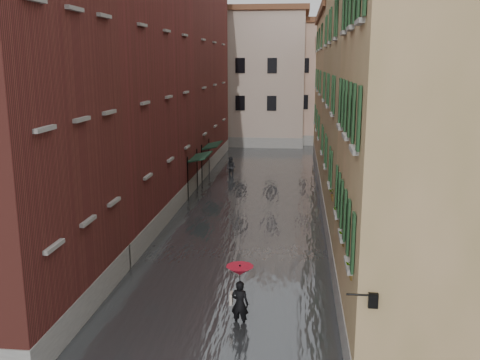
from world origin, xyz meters
The scene contains 15 objects.
ground centered at (0.00, 0.00, 0.00)m, with size 120.00×120.00×0.00m, color #5E5F61.
floodwater centered at (0.00, 13.00, 0.10)m, with size 10.00×60.00×0.20m, color #494D51.
building_left_mid centered at (-7.00, 9.00, 6.25)m, with size 6.00×14.00×12.50m, color maroon.
building_left_far centered at (-7.00, 24.00, 7.00)m, with size 6.00×16.00×14.00m, color maroon.
building_right_near centered at (7.00, -2.00, 5.75)m, with size 6.00×8.00×11.50m, color olive.
building_right_mid centered at (7.00, 9.00, 6.50)m, with size 6.00×14.00×13.00m, color tan.
building_right_far centered at (7.00, 24.00, 5.75)m, with size 6.00×16.00×11.50m, color olive.
building_end_cream centered at (-3.00, 38.00, 6.50)m, with size 12.00×9.00×13.00m, color #B4A18F.
building_end_pink centered at (6.00, 40.00, 6.00)m, with size 10.00×9.00×12.00m, color #CFA391.
awning_near centered at (-3.49, 14.75, 2.47)m, with size 1.09×3.06×2.80m.
awning_far centered at (-3.49, 19.43, 2.47)m, with size 1.09×3.04×2.80m.
wall_lantern centered at (4.33, -6.00, 3.01)m, with size 0.71×0.22×0.35m.
window_planters centered at (4.12, -0.80, 3.51)m, with size 0.59×8.70×0.84m.
pedestrian_main centered at (0.86, -1.94, 1.22)m, with size 0.88×0.88×2.06m.
pedestrian_far centered at (-2.28, 20.62, 0.76)m, with size 0.74×0.58×1.53m, color black.
Camera 1 is at (2.58, -17.51, 8.25)m, focal length 40.00 mm.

